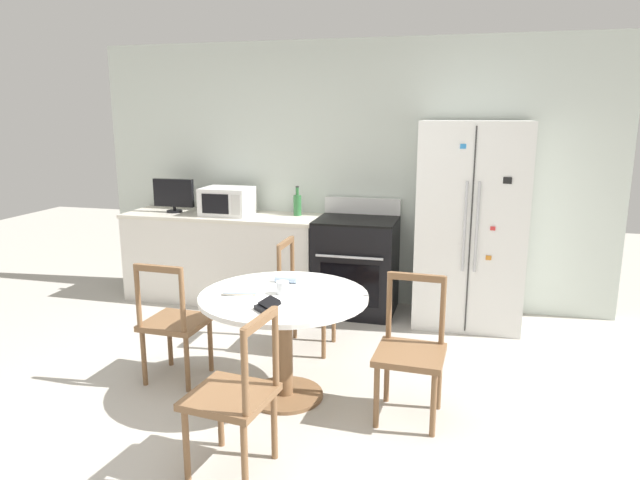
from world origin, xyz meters
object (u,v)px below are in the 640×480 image
Objects in this scene: countertop_tv at (174,194)px; microwave at (227,201)px; refrigerator at (471,225)px; dining_chair_right at (411,352)px; oven_range at (356,265)px; wallet at (267,306)px; dining_chair_near at (235,397)px; counter_bottle at (297,204)px; dining_chair_far at (305,297)px; candle_glass at (283,289)px; dining_chair_left at (174,323)px.

microwave is at bearing 1.01° from countertop_tv.
refrigerator reaches higher than microwave.
microwave is at bearing -40.18° from dining_chair_right.
oven_range reaches higher than wallet.
countertop_tv is at bearing 40.17° from dining_chair_near.
counter_bottle reaches higher than wallet.
candle_glass is at bearing 6.25° from dining_chair_far.
candle_glass is at bearing -57.27° from microwave.
countertop_tv is at bearing 134.08° from candle_glass.
dining_chair_far is at bearing -143.09° from refrigerator.
dining_chair_near is (-1.18, -2.66, -0.48)m from refrigerator.
oven_range reaches higher than dining_chair_near.
counter_bottle is (0.70, 0.13, -0.03)m from microwave.
countertop_tv is 0.48× the size of dining_chair_near.
refrigerator is 6.24× the size of counter_bottle.
oven_range is at bearing -0.21° from countertop_tv.
dining_chair_right is (-0.34, -1.84, -0.48)m from refrigerator.
dining_chair_near is at bearing 46.47° from dining_chair_right.
microwave is 2.49m from wallet.
oven_range is 1.86m from candle_glass.
dining_chair_right is at bearing -56.26° from counter_bottle.
countertop_tv reaches higher than wallet.
refrigerator is at bearing -1.31° from oven_range.
wallet is at bearing -50.39° from countertop_tv.
counter_bottle is at bearing 102.28° from wallet.
dining_chair_left is 0.98m from wallet.
dining_chair_far is at bearing -40.50° from dining_chair_right.
counter_bottle reaches higher than microwave.
oven_range is 2.49× the size of countertop_tv.
wallet is (-0.84, -0.28, 0.33)m from dining_chair_right.
dining_chair_left is 1.00× the size of dining_chair_far.
wallet is at bearing -119.02° from refrigerator.
dining_chair_left is 10.54× the size of candle_glass.
microwave reaches higher than wallet.
refrigerator is at bearing -17.39° from dining_chair_near.
microwave reaches higher than dining_chair_far.
microwave is 0.59m from countertop_tv.
countertop_tv reaches higher than dining_chair_left.
counter_bottle is at bearing 167.23° from oven_range.
counter_bottle is 0.33× the size of dining_chair_near.
refrigerator is 2.38m from microwave.
oven_range is at bearing -0.75° from microwave.
counter_bottle reaches higher than oven_range.
oven_range reaches higher than dining_chair_far.
dining_chair_far reaches higher than wallet.
dining_chair_left is 1.00× the size of dining_chair_right.
oven_range is at bearing 166.82° from dining_chair_far.
dining_chair_right is 1.17m from dining_chair_near.
microwave is 1.10× the size of countertop_tv.
wallet is at bearing -61.13° from microwave.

